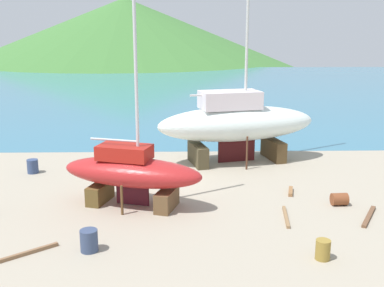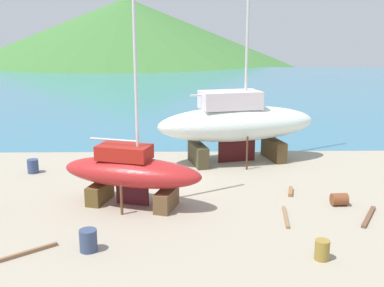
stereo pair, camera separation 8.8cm
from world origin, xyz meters
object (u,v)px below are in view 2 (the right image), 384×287
(worker, at_px, (109,162))
(barrel_rust_mid, at_px, (339,199))
(barrel_tipped_left, at_px, (88,240))
(sailboat_far_slipway, at_px, (237,122))
(barrel_tipped_right, at_px, (33,166))
(sailboat_mid_port, at_px, (131,172))
(barrel_blue_faded, at_px, (322,250))

(worker, bearing_deg, barrel_rust_mid, 95.11)
(worker, height_order, barrel_tipped_left, worker)
(sailboat_far_slipway, bearing_deg, barrel_tipped_right, 177.02)
(sailboat_far_slipway, xyz_separation_m, barrel_tipped_right, (-12.28, -2.21, -2.16))
(barrel_tipped_right, bearing_deg, sailboat_far_slipway, 10.21)
(worker, distance_m, barrel_tipped_left, 9.16)
(barrel_rust_mid, xyz_separation_m, barrel_tipped_right, (-16.40, 5.58, 0.11))
(barrel_tipped_left, bearing_deg, barrel_rust_mid, 22.28)
(sailboat_mid_port, distance_m, barrel_tipped_left, 5.09)
(worker, distance_m, barrel_tipped_right, 4.78)
(barrel_tipped_left, bearing_deg, barrel_tipped_right, 117.41)
(sailboat_mid_port, relative_size, barrel_tipped_right, 14.62)
(barrel_tipped_left, height_order, barrel_tipped_right, barrel_tipped_left)
(barrel_tipped_right, bearing_deg, sailboat_mid_port, -39.86)
(sailboat_far_slipway, xyz_separation_m, worker, (-7.64, -3.22, -1.65))
(worker, bearing_deg, sailboat_far_slipway, 139.22)
(worker, distance_m, barrel_blue_faded, 13.68)
(sailboat_mid_port, bearing_deg, barrel_blue_faded, -19.66)
(sailboat_mid_port, bearing_deg, barrel_tipped_left, -86.39)
(sailboat_mid_port, xyz_separation_m, barrel_blue_faded, (7.56, -5.65, -1.31))
(sailboat_mid_port, xyz_separation_m, barrel_tipped_left, (-1.15, -4.79, -1.25))
(sailboat_mid_port, xyz_separation_m, worker, (-1.77, 4.34, -0.77))
(sailboat_mid_port, bearing_deg, barrel_rust_mid, 15.80)
(barrel_rust_mid, distance_m, barrel_tipped_right, 17.32)
(sailboat_far_slipway, xyz_separation_m, barrel_blue_faded, (1.69, -13.21, -2.19))
(barrel_rust_mid, height_order, barrel_blue_faded, barrel_blue_faded)
(barrel_blue_faded, xyz_separation_m, barrel_tipped_left, (-8.71, 0.86, 0.05))
(barrel_rust_mid, relative_size, barrel_tipped_right, 0.92)
(sailboat_far_slipway, distance_m, worker, 8.45)
(sailboat_mid_port, distance_m, worker, 4.75)
(sailboat_far_slipway, xyz_separation_m, barrel_tipped_left, (-7.02, -12.35, -2.14))
(barrel_tipped_left, bearing_deg, sailboat_far_slipway, 60.39)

